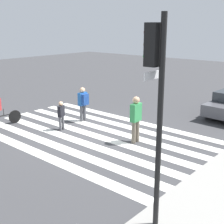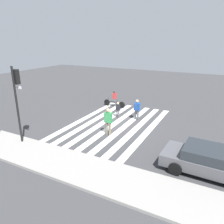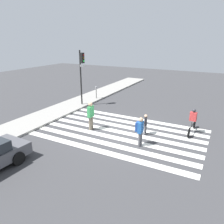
{
  "view_description": "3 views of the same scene",
  "coord_description": "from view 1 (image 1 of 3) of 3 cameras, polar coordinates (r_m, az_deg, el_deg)",
  "views": [
    {
      "loc": [
        8.8,
        8.76,
        4.46
      ],
      "look_at": [
        -0.72,
        0.52,
        0.93
      ],
      "focal_mm": 50.0,
      "sensor_mm": 36.0,
      "label": 1
    },
    {
      "loc": [
        -6.96,
        13.76,
        6.12
      ],
      "look_at": [
        0.02,
        0.38,
        1.06
      ],
      "focal_mm": 35.0,
      "sensor_mm": 36.0,
      "label": 2
    },
    {
      "loc": [
        -11.39,
        -5.37,
        5.6
      ],
      "look_at": [
        -0.39,
        0.45,
        1.39
      ],
      "focal_mm": 35.0,
      "sensor_mm": 36.0,
      "label": 3
    }
  ],
  "objects": [
    {
      "name": "pedestrian_adult_blue_shirt",
      "position": [
        13.71,
        -9.27,
        -0.36
      ],
      "size": [
        0.39,
        0.27,
        1.29
      ],
      "rotation": [
        0.0,
        0.0,
        3.48
      ],
      "color": "#4C4C51",
      "rests_on": "ground_plane"
    },
    {
      "name": "pedestrian_adult_yellow_jacket",
      "position": [
        12.03,
        4.37,
        -0.9
      ],
      "size": [
        0.53,
        0.27,
        1.84
      ],
      "rotation": [
        0.0,
        0.0,
        0.07
      ],
      "color": "#6B6051",
      "rests_on": "ground_plane"
    },
    {
      "name": "ground_plane",
      "position": [
        13.19,
        -3.75,
        -4.14
      ],
      "size": [
        60.0,
        60.0,
        0.0
      ],
      "primitive_type": "plane",
      "color": "#38383A"
    },
    {
      "name": "pedestrian_child_with_backpack",
      "position": [
        14.8,
        -5.28,
        1.9
      ],
      "size": [
        0.46,
        0.39,
        1.64
      ],
      "rotation": [
        0.0,
        0.0,
        3.17
      ],
      "color": "#4C4C51",
      "rests_on": "ground_plane"
    },
    {
      "name": "traffic_light",
      "position": [
        6.31,
        8.03,
        4.85
      ],
      "size": [
        0.6,
        0.5,
        4.7
      ],
      "color": "black",
      "rests_on": "ground_plane"
    },
    {
      "name": "crosswalk_stripes",
      "position": [
        13.19,
        -3.75,
        -4.12
      ],
      "size": [
        5.84,
        10.0,
        0.01
      ],
      "color": "silver",
      "rests_on": "ground_plane"
    }
  ]
}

